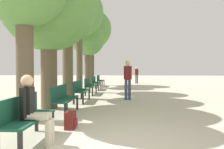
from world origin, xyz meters
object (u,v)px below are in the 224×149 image
at_px(bench_row_0, 25,115).
at_px(bench_row_4, 96,82).
at_px(pedestrian_mid, 128,77).
at_px(bench_row_5, 100,80).
at_px(tree_row_1, 49,5).
at_px(pedestrian_near, 137,74).
at_px(tree_row_2, 67,5).
at_px(backpack, 71,120).
at_px(person_seated, 34,108).
at_px(tree_row_3, 79,13).
at_px(tree_row_4, 88,40).
at_px(bench_row_1, 63,97).
at_px(bench_row_3, 89,85).
at_px(tree_row_5, 92,30).
at_px(bench_row_2, 80,89).

height_order(bench_row_0, bench_row_4, same).
bearing_deg(pedestrian_mid, bench_row_5, 105.85).
relative_size(tree_row_1, pedestrian_near, 3.37).
relative_size(tree_row_2, backpack, 14.99).
relative_size(person_seated, backpack, 3.25).
bearing_deg(tree_row_3, tree_row_4, 90.00).
bearing_deg(bench_row_1, backpack, -68.81).
relative_size(bench_row_0, bench_row_3, 1.00).
bearing_deg(tree_row_5, bench_row_1, -86.16).
distance_m(tree_row_4, tree_row_5, 2.43).
bearing_deg(bench_row_0, pedestrian_near, 79.42).
bearing_deg(tree_row_3, tree_row_2, -90.00).
relative_size(bench_row_5, backpack, 4.08).
bearing_deg(bench_row_4, tree_row_5, 101.77).
relative_size(bench_row_2, pedestrian_mid, 0.92).
xyz_separation_m(bench_row_5, tree_row_2, (-0.76, -6.75, 3.78)).
bearing_deg(pedestrian_mid, bench_row_2, -163.39).
height_order(pedestrian_near, pedestrian_mid, pedestrian_mid).
bearing_deg(person_seated, pedestrian_near, 80.27).
bearing_deg(bench_row_0, pedestrian_mid, 70.63).
bearing_deg(tree_row_1, tree_row_4, 90.00).
bearing_deg(bench_row_5, tree_row_1, -94.68).
distance_m(person_seated, pedestrian_mid, 6.15).
bearing_deg(bench_row_2, person_seated, -87.56).
xyz_separation_m(bench_row_0, tree_row_2, (-0.76, 6.09, 3.78)).
relative_size(bench_row_5, tree_row_1, 0.30).
height_order(bench_row_5, tree_row_3, tree_row_3).
bearing_deg(person_seated, pedestrian_mid, 73.06).
height_order(bench_row_0, bench_row_3, same).
xyz_separation_m(tree_row_4, pedestrian_near, (3.82, 4.59, -2.55)).
bearing_deg(tree_row_2, person_seated, -81.00).
bearing_deg(pedestrian_near, tree_row_4, -129.77).
xyz_separation_m(bench_row_5, pedestrian_mid, (2.02, -7.10, 0.47)).
distance_m(bench_row_2, bench_row_5, 7.70).
xyz_separation_m(bench_row_2, tree_row_5, (-0.76, 8.79, 4.06)).
xyz_separation_m(bench_row_1, pedestrian_near, (3.06, 13.79, 0.38)).
height_order(bench_row_2, bench_row_4, same).
relative_size(tree_row_3, backpack, 15.59).
bearing_deg(bench_row_1, tree_row_2, 102.21).
xyz_separation_m(tree_row_2, tree_row_4, (0.00, 5.69, -0.86)).
relative_size(tree_row_4, pedestrian_near, 3.03).
distance_m(bench_row_0, pedestrian_near, 16.65).
bearing_deg(pedestrian_mid, bench_row_1, -122.47).
relative_size(tree_row_4, pedestrian_mid, 2.73).
distance_m(bench_row_1, tree_row_4, 9.69).
relative_size(tree_row_2, pedestrian_near, 3.74).
distance_m(bench_row_0, tree_row_4, 12.16).
relative_size(bench_row_2, person_seated, 1.25).
relative_size(bench_row_1, tree_row_3, 0.26).
height_order(tree_row_4, pedestrian_near, tree_row_4).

